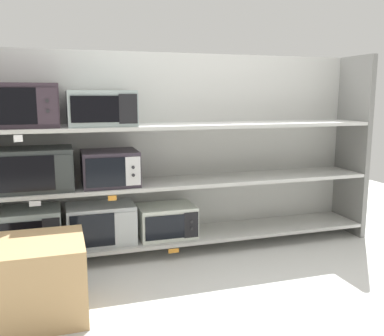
# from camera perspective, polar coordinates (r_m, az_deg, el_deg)

# --- Properties ---
(ground) EXTENTS (7.13, 6.00, 0.02)m
(ground) POSITION_cam_1_polar(r_m,az_deg,el_deg) (2.85, 6.37, -17.68)
(ground) COLOR silver
(back_panel) EXTENTS (3.33, 0.04, 1.66)m
(back_panel) POSITION_cam_1_polar(r_m,az_deg,el_deg) (3.73, -1.13, 2.53)
(back_panel) COLOR #B2B2AD
(back_panel) RESTS_ON ground
(upright_right) EXTENTS (0.05, 0.45, 1.66)m
(upright_right) POSITION_cam_1_polar(r_m,az_deg,el_deg) (4.25, 20.96, 2.78)
(upright_right) COLOR slate
(upright_right) RESTS_ON ground
(shelf_0) EXTENTS (3.13, 0.45, 0.03)m
(shelf_0) POSITION_cam_1_polar(r_m,az_deg,el_deg) (3.66, -0.00, -9.04)
(shelf_0) COLOR beige
(shelf_0) RESTS_ON ground
(microwave_0) EXTENTS (0.44, 0.38, 0.32)m
(microwave_0) POSITION_cam_1_polar(r_m,az_deg,el_deg) (3.46, -20.94, -7.80)
(microwave_0) COLOR #9AA7A2
(microwave_0) RESTS_ON shelf_0
(microwave_1) EXTENTS (0.53, 0.34, 0.31)m
(microwave_1) POSITION_cam_1_polar(r_m,az_deg,el_deg) (3.46, -12.23, -7.40)
(microwave_1) COLOR #B8BFC1
(microwave_1) RESTS_ON shelf_0
(microwave_2) EXTENTS (0.47, 0.36, 0.26)m
(microwave_2) POSITION_cam_1_polar(r_m,az_deg,el_deg) (3.55, -3.49, -7.17)
(microwave_2) COLOR silver
(microwave_2) RESTS_ON shelf_0
(price_tag_0) EXTENTS (0.09, 0.00, 0.03)m
(price_tag_0) POSITION_cam_1_polar(r_m,az_deg,el_deg) (3.41, -2.50, -11.17)
(price_tag_0) COLOR orange
(shelf_1) EXTENTS (3.13, 0.45, 0.03)m
(shelf_1) POSITION_cam_1_polar(r_m,az_deg,el_deg) (3.54, -0.00, -1.84)
(shelf_1) COLOR beige
(microwave_3) EXTENTS (0.54, 0.40, 0.31)m
(microwave_3) POSITION_cam_1_polar(r_m,az_deg,el_deg) (3.35, -20.50, -0.13)
(microwave_3) COLOR #2F3433
(microwave_3) RESTS_ON shelf_1
(microwave_4) EXTENTS (0.43, 0.41, 0.27)m
(microwave_4) POSITION_cam_1_polar(r_m,az_deg,el_deg) (3.37, -11.08, 0.01)
(microwave_4) COLOR #312934
(microwave_4) RESTS_ON shelf_1
(price_tag_1) EXTENTS (0.08, 0.00, 0.04)m
(price_tag_1) POSITION_cam_1_polar(r_m,az_deg,el_deg) (3.17, -20.53, -4.55)
(price_tag_1) COLOR white
(price_tag_2) EXTENTS (0.06, 0.00, 0.04)m
(price_tag_2) POSITION_cam_1_polar(r_m,az_deg,el_deg) (3.19, -10.76, -4.04)
(price_tag_2) COLOR orange
(shelf_2) EXTENTS (3.13, 0.45, 0.03)m
(shelf_2) POSITION_cam_1_polar(r_m,az_deg,el_deg) (3.47, -0.00, 5.76)
(shelf_2) COLOR beige
(microwave_5) EXTENTS (0.47, 0.40, 0.32)m
(microwave_5) POSITION_cam_1_polar(r_m,az_deg,el_deg) (3.31, -21.65, 7.89)
(microwave_5) COLOR #352932
(microwave_5) RESTS_ON shelf_2
(microwave_6) EXTENTS (0.50, 0.42, 0.27)m
(microwave_6) POSITION_cam_1_polar(r_m,az_deg,el_deg) (3.32, -12.23, 7.93)
(microwave_6) COLOR #97A6A4
(microwave_6) RESTS_ON shelf_2
(price_tag_3) EXTENTS (0.06, 0.00, 0.05)m
(price_tag_3) POSITION_cam_1_polar(r_m,az_deg,el_deg) (3.10, -22.52, 3.72)
(price_tag_3) COLOR white
(shipping_carton) EXTENTS (0.53, 0.53, 0.46)m
(shipping_carton) POSITION_cam_1_polar(r_m,az_deg,el_deg) (2.73, -19.97, -13.94)
(shipping_carton) COLOR tan
(shipping_carton) RESTS_ON ground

